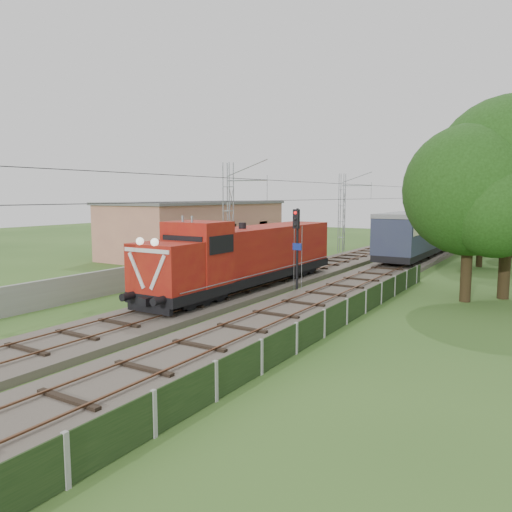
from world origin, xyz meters
The scene contains 13 objects.
ground centered at (0.00, 0.00, 0.00)m, with size 140.00×140.00×0.00m, color #325821.
track_main centered at (0.00, 7.00, 0.18)m, with size 4.20×70.00×0.45m.
track_side centered at (5.00, 20.00, 0.18)m, with size 4.20×80.00×0.45m.
catenary centered at (-2.95, 12.00, 4.05)m, with size 3.31×70.00×8.00m.
boundary_wall centered at (-6.50, 12.00, 0.75)m, with size 0.25×40.00×1.50m, color #9E9E99.
station_building centered at (-15.00, 24.00, 2.63)m, with size 8.40×20.40×5.22m.
fence centered at (8.00, 3.00, 0.60)m, with size 0.12×32.00×1.20m.
locomotive centered at (0.00, 9.61, 2.26)m, with size 3.03×17.30×4.39m.
coach_rake centered at (5.00, 82.44, 2.65)m, with size 3.23×120.85×3.74m.
signal_post centered at (2.88, 10.52, 3.49)m, with size 0.56×0.44×5.08m.
tree_a centered at (11.83, 13.63, 6.03)m, with size 7.46×7.10×9.67m.
tree_b centered at (13.55, 15.62, 7.05)m, with size 8.72×8.31×11.31m.
tree_c centered at (10.48, 28.65, 3.89)m, with size 4.82×4.59×6.25m.
Camera 1 is at (16.11, -15.46, 5.83)m, focal length 35.00 mm.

